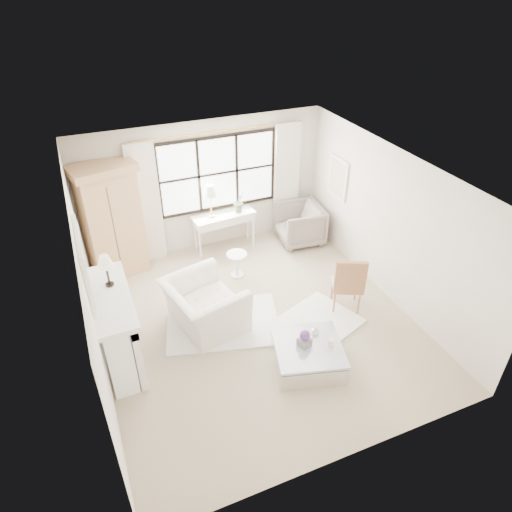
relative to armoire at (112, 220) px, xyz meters
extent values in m
plane|color=tan|center=(1.90, -2.45, -1.14)|extent=(5.50, 5.50, 0.00)
plane|color=white|center=(1.90, -2.45, 1.56)|extent=(5.50, 5.50, 0.00)
plane|color=beige|center=(1.90, 0.30, 0.21)|extent=(5.00, 0.00, 5.00)
plane|color=white|center=(1.90, -5.20, 0.21)|extent=(5.00, 0.00, 5.00)
plane|color=white|center=(-0.60, -2.45, 0.21)|extent=(0.00, 5.50, 5.50)
plane|color=silver|center=(4.40, -2.45, 0.21)|extent=(0.00, 5.50, 5.50)
cube|color=white|center=(2.20, 0.28, 0.46)|extent=(2.40, 0.02, 1.50)
cylinder|color=#B48C3E|center=(2.20, 0.22, 1.33)|extent=(3.30, 0.04, 0.04)
cube|color=silver|center=(0.70, 0.20, 0.10)|extent=(0.55, 0.10, 2.47)
cube|color=beige|center=(3.70, 0.20, 0.10)|extent=(0.55, 0.10, 2.47)
cube|color=white|center=(-0.39, -2.45, -0.55)|extent=(0.34, 1.50, 1.18)
cube|color=silver|center=(-0.22, -2.45, -0.61)|extent=(0.03, 1.22, 0.97)
cube|color=black|center=(-0.21, -2.45, -0.82)|extent=(0.06, 0.52, 0.50)
cube|color=white|center=(-0.35, -2.45, 0.08)|extent=(0.58, 1.66, 0.08)
cube|color=white|center=(-0.57, -2.45, 0.70)|extent=(0.05, 1.15, 0.95)
cube|color=silver|center=(-0.54, -2.45, 0.70)|extent=(0.02, 1.00, 0.80)
cube|color=white|center=(4.37, -0.75, 0.41)|extent=(0.04, 0.62, 0.82)
cube|color=beige|center=(4.35, -0.75, 0.41)|extent=(0.01, 0.52, 0.72)
cylinder|color=black|center=(-0.31, -2.20, 0.14)|extent=(0.12, 0.12, 0.03)
cylinder|color=black|center=(-0.31, -2.20, 0.30)|extent=(0.03, 0.03, 0.30)
cone|color=beige|center=(-0.31, -2.20, 0.54)|extent=(0.22, 0.22, 0.18)
cube|color=tan|center=(0.00, 0.00, -0.09)|extent=(1.11, 0.82, 2.10)
cube|color=tan|center=(0.00, 0.00, 1.03)|extent=(1.25, 0.95, 0.14)
cube|color=white|center=(2.20, 0.03, -0.46)|extent=(1.27, 0.52, 0.14)
cube|color=white|center=(2.20, 0.03, -0.37)|extent=(1.34, 0.57, 0.06)
cylinder|color=gold|center=(1.94, 0.04, -0.32)|extent=(0.14, 0.14, 0.03)
cylinder|color=gold|center=(1.94, 0.04, -0.08)|extent=(0.02, 0.02, 0.46)
cone|color=beige|center=(1.94, 0.04, 0.24)|extent=(0.28, 0.28, 0.22)
imported|color=#506745|center=(2.54, 0.02, -0.11)|extent=(0.31, 0.29, 0.45)
cylinder|color=white|center=(2.07, -1.05, -1.12)|extent=(0.26, 0.26, 0.03)
cylinder|color=white|center=(2.07, -1.05, -0.89)|extent=(0.06, 0.06, 0.44)
cylinder|color=white|center=(2.07, -1.05, -0.65)|extent=(0.40, 0.40, 0.03)
cube|color=white|center=(1.36, -2.26, -1.12)|extent=(2.17, 1.78, 0.03)
cube|color=white|center=(2.76, -2.90, -1.13)|extent=(1.78, 1.56, 0.03)
imported|color=white|center=(1.08, -2.17, -0.73)|extent=(1.36, 1.48, 0.82)
imported|color=gray|center=(3.77, -0.36, -0.72)|extent=(1.01, 0.99, 0.84)
cube|color=beige|center=(3.51, -2.65, -0.68)|extent=(0.63, 0.62, 0.07)
cube|color=#AE7249|center=(3.41, -2.86, -0.36)|extent=(0.45, 0.25, 0.60)
cube|color=silver|center=(2.24, -3.63, -0.98)|extent=(1.23, 1.23, 0.32)
cube|color=#B6BBC2|center=(2.24, -3.63, -0.78)|extent=(1.23, 1.23, 0.04)
cube|color=slate|center=(2.19, -3.59, -0.70)|extent=(0.21, 0.21, 0.13)
sphere|color=#5F327D|center=(2.19, -3.59, -0.56)|extent=(0.15, 0.15, 0.15)
cylinder|color=white|center=(2.55, -3.75, -0.70)|extent=(0.09, 0.09, 0.12)
imported|color=white|center=(2.45, -3.43, -0.69)|extent=(0.16, 0.16, 0.14)
camera|label=1|loc=(-0.38, -7.88, 4.11)|focal=32.00mm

